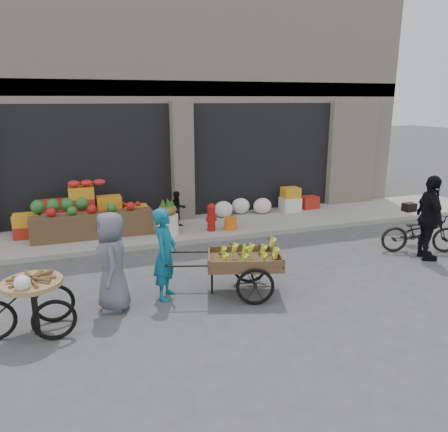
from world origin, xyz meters
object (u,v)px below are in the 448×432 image
object	(u,v)px
pineapple_bin	(168,225)
orange_bucket	(231,224)
fire_hydrant	(211,216)
vendor_woman	(165,254)
seated_person	(178,209)
cyclist	(429,218)
vendor_grey	(112,262)
tricycle_cart	(33,298)
banana_cart	(242,258)
bicycle	(420,233)

from	to	relation	value
pineapple_bin	orange_bucket	world-z (taller)	pineapple_bin
fire_hydrant	vendor_woman	xyz separation A→B (m)	(-1.83, -3.14, 0.29)
seated_person	cyclist	bearing A→B (deg)	-49.98
orange_bucket	vendor_grey	world-z (taller)	vendor_grey
vendor_woman	tricycle_cart	world-z (taller)	vendor_woman
orange_bucket	banana_cart	xyz separation A→B (m)	(-1.05, -3.38, 0.39)
pineapple_bin	vendor_woman	xyz separation A→B (m)	(-0.73, -3.19, 0.42)
cyclist	vendor_grey	bearing A→B (deg)	111.71
seated_person	cyclist	distance (m)	5.90
orange_bucket	pineapple_bin	bearing A→B (deg)	176.42
orange_bucket	vendor_woman	bearing A→B (deg)	-127.04
bicycle	pineapple_bin	bearing A→B (deg)	81.99
banana_cart	bicycle	distance (m)	4.62
fire_hydrant	cyclist	bearing A→B (deg)	-39.42
fire_hydrant	orange_bucket	bearing A→B (deg)	-5.71
pineapple_bin	orange_bucket	distance (m)	1.61
vendor_woman	tricycle_cart	bearing A→B (deg)	135.03
banana_cart	cyclist	distance (m)	4.38
pineapple_bin	orange_bucket	size ratio (longest dim) A/B	1.62
orange_bucket	tricycle_cart	size ratio (longest dim) A/B	0.22
seated_person	banana_cart	world-z (taller)	seated_person
vendor_grey	bicycle	xyz separation A→B (m)	(6.74, 0.53, -0.37)
tricycle_cart	bicycle	world-z (taller)	tricycle_cart
seated_person	banana_cart	size ratio (longest dim) A/B	0.40
banana_cart	seated_person	bearing A→B (deg)	109.11
fire_hydrant	orange_bucket	world-z (taller)	fire_hydrant
vendor_grey	fire_hydrant	bearing A→B (deg)	143.20
orange_bucket	seated_person	world-z (taller)	seated_person
seated_person	vendor_woman	size ratio (longest dim) A/B	0.59
tricycle_cart	vendor_grey	xyz separation A→B (m)	(1.16, 0.44, 0.25)
cyclist	vendor_woman	bearing A→B (deg)	110.55
tricycle_cart	pineapple_bin	bearing A→B (deg)	51.74
orange_bucket	vendor_grey	size ratio (longest dim) A/B	0.20
seated_person	tricycle_cart	xyz separation A→B (m)	(-3.18, -4.36, -0.02)
fire_hydrant	vendor_grey	world-z (taller)	vendor_grey
pineapple_bin	tricycle_cart	xyz separation A→B (m)	(-2.78, -3.76, 0.20)
orange_bucket	bicycle	xyz separation A→B (m)	(3.52, -2.69, 0.18)
pineapple_bin	vendor_woman	size ratio (longest dim) A/B	0.33
tricycle_cart	bicycle	distance (m)	7.96
bicycle	vendor_woman	bearing A→B (deg)	114.46
fire_hydrant	bicycle	world-z (taller)	bicycle
pineapple_bin	vendor_grey	world-z (taller)	vendor_grey
vendor_woman	fire_hydrant	bearing A→B (deg)	-0.71
tricycle_cart	cyclist	world-z (taller)	cyclist
vendor_grey	bicycle	size ratio (longest dim) A/B	0.95
tricycle_cart	vendor_grey	distance (m)	1.27
fire_hydrant	seated_person	xyz separation A→B (m)	(-0.70, 0.65, 0.08)
orange_bucket	seated_person	distance (m)	1.42
seated_person	tricycle_cart	world-z (taller)	seated_person
orange_bucket	cyclist	world-z (taller)	cyclist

